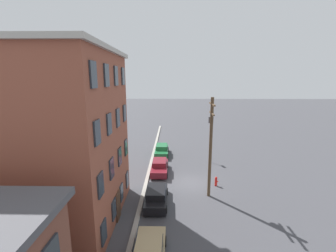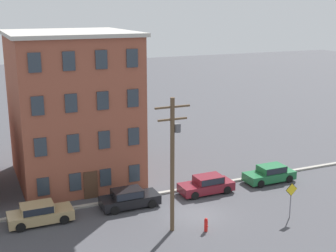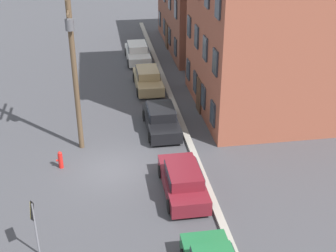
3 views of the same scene
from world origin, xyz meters
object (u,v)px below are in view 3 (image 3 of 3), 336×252
(car_white, at_px, (137,52))
(car_maroon, at_px, (183,180))
(car_black, at_px, (161,118))
(caution_sign, at_px, (34,219))
(car_tan, at_px, (148,78))
(utility_pole, at_px, (73,61))
(fire_hydrant, at_px, (60,160))

(car_white, distance_m, car_maroon, 19.28)
(car_black, relative_size, caution_sign, 1.66)
(car_white, relative_size, caution_sign, 1.66)
(car_black, relative_size, car_maroon, 1.00)
(car_white, height_order, car_tan, same)
(car_white, bearing_deg, utility_pole, -17.94)
(car_white, height_order, utility_pole, utility_pole)
(car_tan, bearing_deg, car_white, -178.63)
(car_maroon, bearing_deg, car_white, -179.25)
(car_black, distance_m, fire_hydrant, 6.73)
(car_white, height_order, caution_sign, caution_sign)
(caution_sign, bearing_deg, car_maroon, 116.39)
(car_black, xyz_separation_m, car_maroon, (6.65, 0.08, 0.00))
(car_tan, distance_m, car_black, 6.54)
(car_maroon, bearing_deg, fire_hydrant, -118.83)
(car_white, distance_m, fire_hydrant, 17.01)
(car_white, relative_size, car_tan, 1.00)
(fire_hydrant, bearing_deg, car_black, 120.61)
(utility_pole, bearing_deg, car_black, 107.19)
(car_black, bearing_deg, car_tan, -179.78)
(car_black, bearing_deg, utility_pole, -72.81)
(utility_pole, xyz_separation_m, fire_hydrant, (1.96, -1.05, -4.62))
(car_tan, bearing_deg, utility_pole, -30.45)
(caution_sign, bearing_deg, car_tan, 158.85)
(car_white, relative_size, fire_hydrant, 4.58)
(car_maroon, bearing_deg, utility_pole, -137.13)
(car_white, bearing_deg, caution_sign, -15.41)
(car_black, xyz_separation_m, fire_hydrant, (3.42, -5.79, -0.27))
(car_maroon, bearing_deg, car_black, -179.30)
(utility_pole, bearing_deg, caution_sign, -11.04)
(car_tan, relative_size, car_black, 1.00)
(car_tan, height_order, car_maroon, same)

